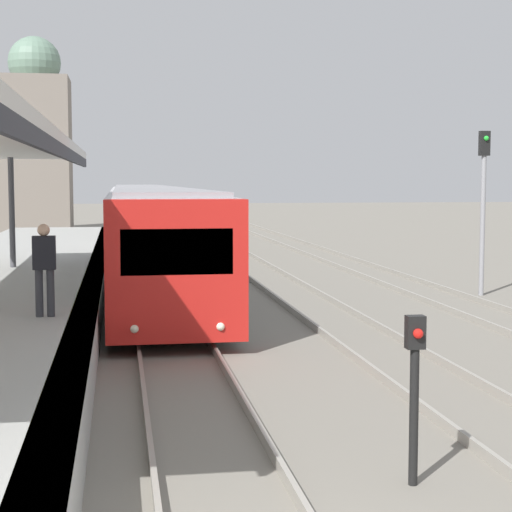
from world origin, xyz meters
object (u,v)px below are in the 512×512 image
Objects in this scene: person_on_platform at (44,264)px; signal_mast_far at (483,192)px; signal_post_near at (415,381)px; train_near at (147,222)px.

signal_mast_far is at bearing 33.11° from person_on_platform.
signal_post_near is at bearing -57.16° from person_on_platform.
train_near is 7.42× the size of signal_mast_far.
signal_mast_far is (11.64, 7.59, 1.17)m from person_on_platform.
person_on_platform reaches higher than signal_post_near.
signal_mast_far reaches higher than signal_post_near.
person_on_platform is 0.35× the size of signal_mast_far.
train_near is 18.77× the size of signal_post_near.
train_near is at bearing 132.32° from signal_mast_far.
signal_mast_far reaches higher than train_near.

